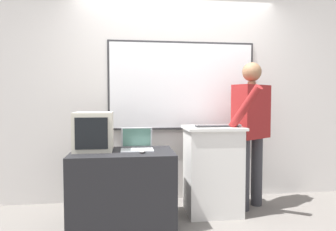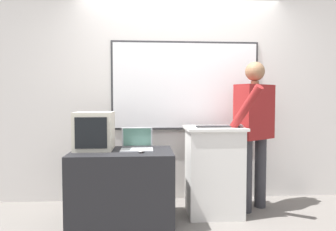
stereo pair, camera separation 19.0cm
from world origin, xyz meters
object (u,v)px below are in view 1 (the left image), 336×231
Objects in this scene: side_desk at (123,188)px; computer_mouse_by_laptop at (142,151)px; lectern_podium at (212,170)px; laptop at (137,143)px; person_presenter at (251,123)px; crt_monitor at (94,131)px; computer_mouse_by_keyboard at (239,125)px; wireless_keyboard at (217,126)px.

side_desk is 0.45m from computer_mouse_by_laptop.
computer_mouse_by_laptop is at bearing -159.18° from lectern_podium.
lectern_podium is at bearing 10.89° from side_desk.
laptop is at bearing -174.01° from lectern_podium.
computer_mouse_by_laptop is at bearing 164.63° from person_presenter.
crt_monitor is at bearing 156.36° from computer_mouse_by_laptop.
crt_monitor is (-0.29, 0.10, 0.56)m from side_desk.
laptop is 0.45m from crt_monitor.
laptop is 3.28× the size of computer_mouse_by_keyboard.
person_presenter is at bearing 18.97° from wireless_keyboard.
side_desk is 10.14× the size of computer_mouse_by_laptop.
side_desk is 1.38m from computer_mouse_by_keyboard.
computer_mouse_by_keyboard is (-0.22, -0.18, -0.00)m from person_presenter.
crt_monitor is at bearing -175.96° from lectern_podium.
crt_monitor reaches higher than lectern_podium.
person_presenter reaches higher than crt_monitor.
wireless_keyboard is at bearing 166.39° from person_presenter.
laptop is at bearing 0.28° from crt_monitor.
computer_mouse_by_keyboard reaches higher than laptop.
crt_monitor is (-1.53, -0.01, -0.04)m from computer_mouse_by_keyboard.
person_presenter is 4.20× the size of crt_monitor.
wireless_keyboard is at bearing 1.57° from laptop.
lectern_podium is 2.93× the size of laptop.
lectern_podium is at bearing 20.82° from computer_mouse_by_laptop.
computer_mouse_by_laptop is 0.55m from crt_monitor.
wireless_keyboard is 1.14× the size of crt_monitor.
person_presenter is 1.76m from crt_monitor.
laptop is at bearing 155.27° from person_presenter.
side_desk is at bearing 158.35° from person_presenter.
crt_monitor reaches higher than computer_mouse_by_laptop.
lectern_podium is 0.89m from computer_mouse_by_laptop.
person_presenter is 16.81× the size of computer_mouse_by_laptop.
wireless_keyboard is at bearing 175.39° from computer_mouse_by_keyboard.
side_desk is at bearing -18.77° from crt_monitor.
computer_mouse_by_laptop is 1.09m from computer_mouse_by_keyboard.
side_desk is at bearing -172.93° from wireless_keyboard.
computer_mouse_by_laptop is at bearing -23.64° from crt_monitor.
person_presenter reaches higher than computer_mouse_by_keyboard.
crt_monitor is (-1.27, -0.09, 0.45)m from lectern_podium.
side_desk is at bearing 149.58° from computer_mouse_by_laptop.
laptop is (-1.31, -0.18, -0.17)m from person_presenter.
computer_mouse_by_keyboard reaches higher than computer_mouse_by_laptop.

